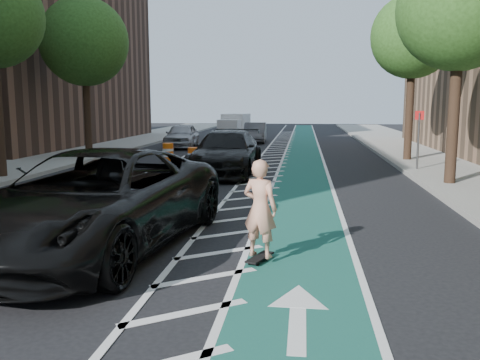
% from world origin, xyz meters
% --- Properties ---
extents(ground, '(120.00, 120.00, 0.00)m').
position_xyz_m(ground, '(0.00, 0.00, 0.00)').
color(ground, black).
rests_on(ground, ground).
extents(bike_lane, '(2.00, 90.00, 0.01)m').
position_xyz_m(bike_lane, '(3.00, 10.00, 0.01)').
color(bike_lane, '#175149').
rests_on(bike_lane, ground).
extents(buffer_strip, '(1.40, 90.00, 0.01)m').
position_xyz_m(buffer_strip, '(1.50, 10.00, 0.01)').
color(buffer_strip, silver).
rests_on(buffer_strip, ground).
extents(curb_right, '(0.12, 90.00, 0.16)m').
position_xyz_m(curb_right, '(7.05, 10.00, 0.08)').
color(curb_right, gray).
rests_on(curb_right, ground).
extents(curb_left, '(0.12, 90.00, 0.16)m').
position_xyz_m(curb_left, '(-7.05, 10.00, 0.08)').
color(curb_left, gray).
rests_on(curb_left, ground).
extents(tree_r_c, '(4.20, 4.20, 7.90)m').
position_xyz_m(tree_r_c, '(7.90, 8.00, 5.77)').
color(tree_r_c, '#382619').
rests_on(tree_r_c, ground).
extents(tree_r_d, '(4.20, 4.20, 7.90)m').
position_xyz_m(tree_r_d, '(7.90, 16.00, 5.77)').
color(tree_r_d, '#382619').
rests_on(tree_r_d, ground).
extents(tree_l_d, '(4.20, 4.20, 7.90)m').
position_xyz_m(tree_l_d, '(-7.90, 16.00, 5.77)').
color(tree_l_d, '#382619').
rests_on(tree_l_d, ground).
extents(sign_post, '(0.35, 0.08, 2.47)m').
position_xyz_m(sign_post, '(7.60, 12.00, 1.35)').
color(sign_post, '#4C4C4C').
rests_on(sign_post, ground).
extents(skateboard, '(0.47, 0.78, 0.10)m').
position_xyz_m(skateboard, '(2.30, -0.44, 0.08)').
color(skateboard, black).
rests_on(skateboard, ground).
extents(skateboarder, '(0.74, 0.61, 1.73)m').
position_xyz_m(skateboarder, '(2.30, -0.44, 0.97)').
color(skateboarder, tan).
rests_on(skateboarder, skateboard).
extents(suv_near, '(3.98, 7.18, 1.90)m').
position_xyz_m(suv_near, '(-0.88, -0.02, 0.95)').
color(suv_near, black).
rests_on(suv_near, ground).
extents(suv_far, '(2.49, 5.91, 1.70)m').
position_xyz_m(suv_far, '(0.00, 10.64, 0.85)').
color(suv_far, black).
rests_on(suv_far, ground).
extents(car_silver, '(2.12, 4.61, 1.53)m').
position_xyz_m(car_silver, '(-4.55, 21.97, 0.77)').
color(car_silver, '#A3A2A7').
rests_on(car_silver, ground).
extents(car_grey, '(1.66, 4.31, 1.40)m').
position_xyz_m(car_grey, '(-0.41, 26.81, 0.70)').
color(car_grey, '#55555A').
rests_on(car_grey, ground).
extents(box_truck, '(2.50, 4.56, 1.81)m').
position_xyz_m(box_truck, '(-3.15, 35.98, 0.83)').
color(box_truck, white).
rests_on(box_truck, ground).
extents(barrel_a, '(0.64, 0.64, 0.88)m').
position_xyz_m(barrel_a, '(-2.49, 6.41, 0.41)').
color(barrel_a, '#FF650D').
rests_on(barrel_a, ground).
extents(barrel_b, '(0.62, 0.62, 0.84)m').
position_xyz_m(barrel_b, '(-1.80, 12.79, 0.40)').
color(barrel_b, '#FF5B0D').
rests_on(barrel_b, ground).
extents(barrel_c, '(0.65, 0.65, 0.89)m').
position_xyz_m(barrel_c, '(-3.41, 14.50, 0.42)').
color(barrel_c, '#F4610C').
rests_on(barrel_c, ground).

